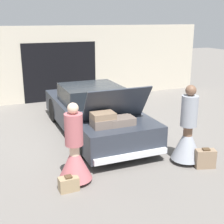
{
  "coord_description": "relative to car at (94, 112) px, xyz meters",
  "views": [
    {
      "loc": [
        -2.66,
        -7.75,
        3.06
      ],
      "look_at": [
        0.0,
        -1.27,
        0.95
      ],
      "focal_mm": 50.0,
      "sensor_mm": 36.0,
      "label": 1
    }
  ],
  "objects": [
    {
      "name": "garage_wall_back",
      "position": [
        0.0,
        3.94,
        0.81
      ],
      "size": [
        12.0,
        0.14,
        2.8
      ],
      "color": "beige",
      "rests_on": "ground_plane"
    },
    {
      "name": "person_left",
      "position": [
        -1.25,
        -2.44,
        -0.02
      ],
      "size": [
        0.66,
        0.66,
        1.59
      ],
      "rotation": [
        0.0,
        0.0,
        -1.33
      ],
      "color": "beige",
      "rests_on": "ground_plane"
    },
    {
      "name": "person_right",
      "position": [
        1.26,
        -2.53,
        0.03
      ],
      "size": [
        0.67,
        0.67,
        1.74
      ],
      "rotation": [
        0.0,
        0.0,
        1.69
      ],
      "color": "brown",
      "rests_on": "ground_plane"
    },
    {
      "name": "suitcase_beside_left_person",
      "position": [
        -1.45,
        -2.71,
        -0.45
      ],
      "size": [
        0.37,
        0.22,
        0.3
      ],
      "color": "#9E8460",
      "rests_on": "ground_plane"
    },
    {
      "name": "ground_plane",
      "position": [
        0.0,
        0.0,
        -0.58
      ],
      "size": [
        40.0,
        40.0,
        0.0
      ],
      "primitive_type": "plane",
      "color": "slate"
    },
    {
      "name": "suitcase_beside_right_person",
      "position": [
        1.47,
        -2.91,
        -0.38
      ],
      "size": [
        0.46,
        0.32,
        0.43
      ],
      "color": "#8C7259",
      "rests_on": "ground_plane"
    },
    {
      "name": "car",
      "position": [
        0.0,
        0.0,
        0.0
      ],
      "size": [
        1.82,
        4.72,
        1.62
      ],
      "color": "#2D333D",
      "rests_on": "ground_plane"
    }
  ]
}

